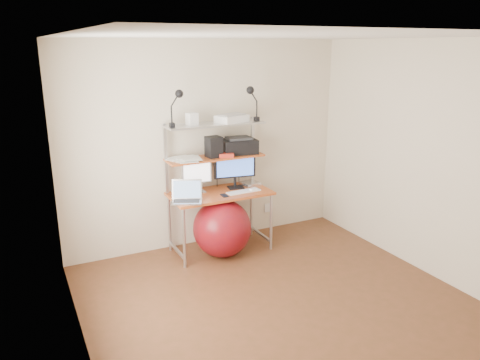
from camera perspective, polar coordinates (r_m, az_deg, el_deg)
The scene contains 20 objects.
room at distance 4.20m, azimuth 5.52°, elevation -0.21°, with size 3.60×3.60×3.60m.
computer_desk at distance 5.57m, azimuth -2.74°, elevation 0.78°, with size 1.20×0.60×1.57m.
wall_outlet at distance 6.37m, azimuth 3.33°, elevation -3.41°, with size 0.08×0.01×0.12m, color white.
monitor_silver at distance 5.55m, azimuth -5.29°, elevation 0.70°, with size 0.37×0.13×0.41m.
monitor_black at distance 5.68m, azimuth -0.62°, elevation 1.57°, with size 0.51×0.17×0.52m.
laptop at distance 5.28m, azimuth -6.49°, elevation -2.04°, with size 0.42×0.38×0.30m.
keyboard at distance 5.58m, azimuth 0.45°, elevation -1.41°, with size 0.42×0.12×0.01m, color white.
mouse at distance 5.64m, azimuth 1.64°, elevation -1.14°, with size 0.10×0.06×0.03m, color white.
mac_mini at distance 5.85m, azimuth 1.25°, elevation -0.43°, with size 0.20×0.20×0.04m, color silver.
phone at distance 5.44m, azimuth -1.92°, elevation -1.90°, with size 0.07×0.12×0.01m, color black.
printer at distance 5.72m, azimuth -0.17°, elevation 4.20°, with size 0.45×0.34×0.20m.
nas_cube at distance 5.53m, azimuth -3.22°, elevation 4.06°, with size 0.17×0.17×0.25m, color black.
red_box at distance 5.53m, azimuth -1.69°, elevation 3.04°, with size 0.17×0.11×0.05m, color red.
scanner at distance 5.57m, azimuth -1.00°, elevation 7.55°, with size 0.41×0.33×0.10m.
box_white at distance 5.39m, azimuth -5.87°, elevation 7.43°, with size 0.12×0.10×0.14m, color white.
box_grey at distance 5.43m, azimuth -5.87°, elevation 7.23°, with size 0.09×0.09×0.09m, color #303033.
clip_lamp_left at distance 5.23m, azimuth -7.61°, elevation 9.65°, with size 0.16×0.09×0.41m.
clip_lamp_right at distance 5.57m, azimuth 1.43°, elevation 10.22°, with size 0.17×0.09×0.42m.
exercise_ball at distance 5.55m, azimuth -2.19°, elevation -5.89°, with size 0.69×0.69×0.69m, color maroon.
paper_stack at distance 5.43m, azimuth -6.67°, elevation 2.59°, with size 0.42×0.41×0.03m.
Camera 1 is at (-2.15, -3.41, 2.43)m, focal length 35.00 mm.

